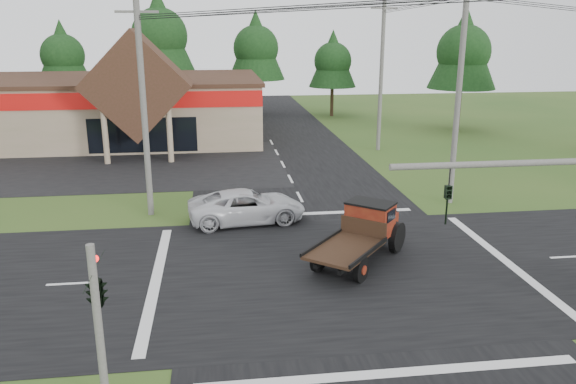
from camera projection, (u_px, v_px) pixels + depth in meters
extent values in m
plane|color=#2E4F1C|center=(337.00, 270.00, 22.11)|extent=(120.00, 120.00, 0.00)
cube|color=black|center=(337.00, 270.00, 22.11)|extent=(12.00, 120.00, 0.02)
cube|color=black|center=(337.00, 270.00, 22.10)|extent=(120.00, 12.00, 0.02)
cube|color=black|center=(79.00, 167.00, 38.47)|extent=(28.00, 14.00, 0.02)
cube|color=gray|center=(81.00, 109.00, 48.01)|extent=(30.00, 15.00, 5.00)
cube|color=#392617|center=(78.00, 79.00, 47.29)|extent=(30.40, 15.40, 0.30)
cube|color=#AC0F0D|center=(55.00, 102.00, 40.37)|extent=(30.00, 0.12, 1.20)
cube|color=#392617|center=(137.00, 85.00, 39.87)|extent=(7.78, 4.00, 7.78)
cylinder|color=gray|center=(105.00, 136.00, 38.90)|extent=(0.40, 0.40, 4.00)
cylinder|color=gray|center=(170.00, 134.00, 39.44)|extent=(0.40, 0.40, 4.00)
cube|color=black|center=(143.00, 135.00, 41.86)|extent=(8.00, 0.08, 2.60)
cylinder|color=#595651|center=(548.00, 162.00, 13.72)|extent=(8.00, 0.16, 0.16)
imported|color=black|center=(447.00, 205.00, 13.69)|extent=(0.16, 0.20, 1.00)
cylinder|color=#595651|center=(99.00, 330.00, 13.43)|extent=(0.20, 0.20, 4.40)
imported|color=black|center=(94.00, 269.00, 13.20)|extent=(0.53, 2.48, 1.00)
sphere|color=#FF0C0C|center=(95.00, 259.00, 13.29)|extent=(0.18, 0.18, 0.18)
cylinder|color=#595651|center=(144.00, 112.00, 27.27)|extent=(0.30, 0.30, 10.50)
cube|color=#595651|center=(137.00, 12.00, 25.97)|extent=(2.00, 0.12, 0.12)
cylinder|color=#595651|center=(458.00, 97.00, 29.10)|extent=(0.30, 0.30, 11.50)
cylinder|color=#595651|center=(381.00, 77.00, 42.47)|extent=(0.30, 0.30, 11.20)
cube|color=#595651|center=(384.00, 8.00, 41.07)|extent=(2.00, 0.12, 0.12)
cylinder|color=#332316|center=(68.00, 102.00, 59.15)|extent=(0.36, 0.36, 3.50)
cone|color=black|center=(62.00, 52.00, 57.74)|extent=(5.60, 5.60, 6.60)
sphere|color=black|center=(63.00, 55.00, 57.82)|extent=(4.40, 4.40, 4.40)
cylinder|color=#332316|center=(163.00, 96.00, 59.28)|extent=(0.36, 0.36, 4.55)
cone|color=black|center=(159.00, 32.00, 57.44)|extent=(7.28, 7.28, 8.58)
sphere|color=black|center=(159.00, 36.00, 57.55)|extent=(5.72, 5.72, 5.72)
cylinder|color=#332316|center=(257.00, 97.00, 61.56)|extent=(0.36, 0.36, 3.85)
cone|color=black|center=(256.00, 45.00, 60.00)|extent=(6.16, 6.16, 7.26)
sphere|color=black|center=(256.00, 48.00, 60.10)|extent=(4.84, 4.84, 4.84)
cylinder|color=#332316|center=(332.00, 101.00, 60.74)|extent=(0.36, 0.36, 3.15)
cone|color=black|center=(333.00, 58.00, 59.46)|extent=(5.04, 5.04, 5.94)
sphere|color=black|center=(333.00, 61.00, 59.54)|extent=(3.96, 3.96, 3.96)
cylinder|color=#332316|center=(459.00, 109.00, 52.35)|extent=(0.36, 0.36, 3.85)
cone|color=black|center=(464.00, 48.00, 50.79)|extent=(6.16, 6.16, 7.26)
sphere|color=black|center=(464.00, 52.00, 50.88)|extent=(4.84, 4.84, 4.84)
imported|color=silver|center=(247.00, 206.00, 27.44)|extent=(5.95, 3.26, 1.58)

